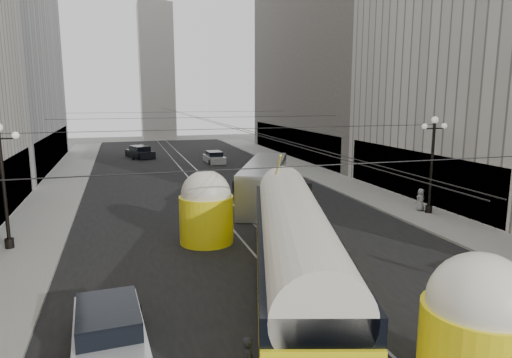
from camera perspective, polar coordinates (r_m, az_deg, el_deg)
road at (r=40.87m, az=-6.57°, el=-0.75°), size 20.00×85.00×0.02m
sidewalk_left at (r=44.02m, az=-22.97°, el=-0.62°), size 4.00×72.00×0.15m
sidewalk_right at (r=47.60m, az=7.04°, el=0.91°), size 4.00×72.00×0.15m
rail_left at (r=40.75m, az=-7.61°, el=-0.81°), size 0.12×85.00×0.04m
rail_right at (r=41.00m, az=-5.54°, el=-0.70°), size 0.12×85.00×0.04m
building_right_far at (r=61.81m, az=9.88°, el=18.10°), size 12.60×32.60×32.60m
distant_tower at (r=87.58m, az=-12.40°, el=14.80°), size 6.00×6.00×31.36m
lamppost_left_mid at (r=26.00m, az=-29.07°, el=0.01°), size 1.86×0.44×6.37m
lamppost_right_mid at (r=31.95m, az=21.17°, el=2.32°), size 1.86×0.44×6.37m
catenary at (r=39.19m, az=-6.32°, el=7.45°), size 25.00×72.00×0.23m
streetcar at (r=18.27m, az=4.80°, el=-8.41°), size 7.23×17.67×4.01m
city_bus at (r=33.64m, az=1.07°, el=-0.22°), size 7.03×12.30×3.01m
sedan_silver at (r=15.28m, az=-17.89°, el=-17.91°), size 2.35×5.11×1.58m
sedan_white_far at (r=54.05m, az=-5.25°, el=2.67°), size 1.97×4.50×1.40m
sedan_dark_far at (r=60.14m, az=-14.30°, el=3.23°), size 3.66×5.31×1.55m
pedestrian_sidewalk_right at (r=32.77m, az=19.87°, el=-2.45°), size 0.83×0.61×1.52m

